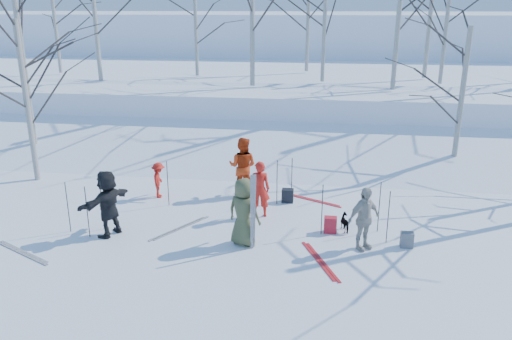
% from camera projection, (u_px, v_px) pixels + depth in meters
% --- Properties ---
extents(ground, '(120.00, 120.00, 0.00)m').
position_uv_depth(ground, '(248.00, 238.00, 12.49)').
color(ground, white).
rests_on(ground, ground).
extents(snow_ramp, '(70.00, 9.49, 4.12)m').
position_uv_depth(snow_ramp, '(276.00, 154.00, 19.03)').
color(snow_ramp, white).
rests_on(snow_ramp, ground).
extents(snow_plateau, '(70.00, 18.00, 2.20)m').
position_uv_depth(snow_plateau, '(295.00, 91.00, 28.17)').
color(snow_plateau, white).
rests_on(snow_plateau, ground).
extents(far_hill, '(90.00, 30.00, 6.00)m').
position_uv_depth(far_hill, '(310.00, 46.00, 47.62)').
color(far_hill, white).
rests_on(far_hill, ground).
extents(skier_olive_center, '(0.95, 0.77, 1.68)m').
position_uv_depth(skier_olive_center, '(244.00, 212.00, 11.91)').
color(skier_olive_center, '#474E2E').
rests_on(skier_olive_center, ground).
extents(skier_red_north, '(0.63, 0.47, 1.58)m').
position_uv_depth(skier_red_north, '(259.00, 189.00, 13.55)').
color(skier_red_north, red).
rests_on(skier_red_north, ground).
extents(skier_redor_behind, '(0.96, 0.79, 1.80)m').
position_uv_depth(skier_redor_behind, '(243.00, 166.00, 15.11)').
color(skier_redor_behind, '#BA340E').
rests_on(skier_redor_behind, ground).
extents(skier_red_seated, '(0.54, 0.77, 1.08)m').
position_uv_depth(skier_red_seated, '(159.00, 180.00, 15.01)').
color(skier_red_seated, red).
rests_on(skier_red_seated, ground).
extents(skier_cream_east, '(0.95, 0.85, 1.55)m').
position_uv_depth(skier_cream_east, '(364.00, 219.00, 11.69)').
color(skier_cream_east, beige).
rests_on(skier_cream_east, ground).
extents(skier_grey_west, '(1.09, 1.66, 1.71)m').
position_uv_depth(skier_grey_west, '(108.00, 203.00, 12.40)').
color(skier_grey_west, black).
rests_on(skier_grey_west, ground).
extents(dog, '(0.41, 0.57, 0.44)m').
position_uv_depth(dog, '(346.00, 223.00, 12.82)').
color(dog, black).
rests_on(dog, ground).
extents(upright_ski_left, '(0.10, 0.16, 1.90)m').
position_uv_depth(upright_ski_left, '(252.00, 213.00, 11.59)').
color(upright_ski_left, silver).
rests_on(upright_ski_left, ground).
extents(upright_ski_right, '(0.14, 0.23, 1.89)m').
position_uv_depth(upright_ski_right, '(254.00, 212.00, 11.64)').
color(upright_ski_right, silver).
rests_on(upright_ski_right, ground).
extents(ski_pair_a, '(1.90, 2.08, 0.02)m').
position_uv_depth(ski_pair_a, '(180.00, 228.00, 13.00)').
color(ski_pair_a, silver).
rests_on(ski_pair_a, ground).
extents(ski_pair_b, '(1.59, 2.05, 0.02)m').
position_uv_depth(ski_pair_b, '(320.00, 261.00, 11.32)').
color(ski_pair_b, red).
rests_on(ski_pair_b, ground).
extents(ski_pair_c, '(1.72, 2.06, 0.02)m').
position_uv_depth(ski_pair_c, '(23.00, 253.00, 11.70)').
color(ski_pair_c, silver).
rests_on(ski_pair_c, ground).
extents(ski_pair_d, '(1.75, 2.06, 0.02)m').
position_uv_depth(ski_pair_d, '(312.00, 200.00, 14.92)').
color(ski_pair_d, red).
rests_on(ski_pair_d, ground).
extents(ski_pole_a, '(0.02, 0.02, 1.34)m').
position_uv_depth(ski_pole_a, '(322.00, 210.00, 12.47)').
color(ski_pole_a, black).
rests_on(ski_pole_a, ground).
extents(ski_pole_b, '(0.02, 0.02, 1.34)m').
position_uv_depth(ski_pole_b, '(102.00, 205.00, 12.76)').
color(ski_pole_b, black).
rests_on(ski_pole_b, ground).
extents(ski_pole_c, '(0.02, 0.02, 1.34)m').
position_uv_depth(ski_pole_c, '(292.00, 180.00, 14.64)').
color(ski_pole_c, black).
rests_on(ski_pole_c, ground).
extents(ski_pole_d, '(0.02, 0.02, 1.34)m').
position_uv_depth(ski_pole_d, '(379.00, 207.00, 12.63)').
color(ski_pole_d, black).
rests_on(ski_pole_d, ground).
extents(ski_pole_e, '(0.02, 0.02, 1.34)m').
position_uv_depth(ski_pole_e, '(388.00, 217.00, 12.03)').
color(ski_pole_e, black).
rests_on(ski_pole_e, ground).
extents(ski_pole_f, '(0.02, 0.02, 1.34)m').
position_uv_depth(ski_pole_f, '(277.00, 182.00, 14.43)').
color(ski_pole_f, black).
rests_on(ski_pole_f, ground).
extents(ski_pole_g, '(0.02, 0.02, 1.34)m').
position_uv_depth(ski_pole_g, '(68.00, 207.00, 12.63)').
color(ski_pole_g, black).
rests_on(ski_pole_g, ground).
extents(ski_pole_h, '(0.02, 0.02, 1.34)m').
position_uv_depth(ski_pole_h, '(168.00, 184.00, 14.32)').
color(ski_pole_h, black).
rests_on(ski_pole_h, ground).
extents(ski_pole_i, '(0.02, 0.02, 1.34)m').
position_uv_depth(ski_pole_i, '(87.00, 212.00, 12.34)').
color(ski_pole_i, black).
rests_on(ski_pole_i, ground).
extents(backpack_red, '(0.32, 0.22, 0.42)m').
position_uv_depth(backpack_red, '(330.00, 225.00, 12.72)').
color(backpack_red, red).
rests_on(backpack_red, ground).
extents(backpack_grey, '(0.30, 0.20, 0.38)m').
position_uv_depth(backpack_grey, '(407.00, 240.00, 11.95)').
color(backpack_grey, slate).
rests_on(backpack_grey, ground).
extents(backpack_dark, '(0.34, 0.24, 0.40)m').
position_uv_depth(backpack_dark, '(288.00, 196.00, 14.72)').
color(backpack_dark, black).
rests_on(backpack_dark, ground).
extents(birch_plateau_a, '(5.18, 5.18, 6.54)m').
position_uv_depth(birch_plateau_a, '(252.00, 8.00, 21.02)').
color(birch_plateau_a, silver).
rests_on(birch_plateau_a, snow_plateau).
extents(birch_plateau_b, '(3.69, 3.69, 4.41)m').
position_uv_depth(birch_plateau_b, '(196.00, 30.00, 24.58)').
color(birch_plateau_b, silver).
rests_on(birch_plateau_b, snow_plateau).
extents(birch_plateau_c, '(3.93, 3.93, 4.75)m').
position_uv_depth(birch_plateau_c, '(446.00, 29.00, 21.81)').
color(birch_plateau_c, silver).
rests_on(birch_plateau_c, snow_plateau).
extents(birch_plateau_d, '(4.74, 4.74, 5.91)m').
position_uv_depth(birch_plateau_d, '(95.00, 15.00, 22.74)').
color(birch_plateau_d, silver).
rests_on(birch_plateau_d, snow_plateau).
extents(birch_plateau_e, '(5.29, 5.29, 6.70)m').
position_uv_depth(birch_plateau_e, '(431.00, 6.00, 23.46)').
color(birch_plateau_e, silver).
rests_on(birch_plateau_e, snow_plateau).
extents(birch_plateau_f, '(5.23, 5.23, 6.61)m').
position_uv_depth(birch_plateau_f, '(399.00, 7.00, 19.98)').
color(birch_plateau_f, silver).
rests_on(birch_plateau_f, snow_plateau).
extents(birch_plateau_g, '(4.23, 4.23, 5.19)m').
position_uv_depth(birch_plateau_g, '(324.00, 23.00, 22.46)').
color(birch_plateau_g, silver).
rests_on(birch_plateau_g, snow_plateau).
extents(birch_plateau_h, '(4.01, 4.01, 4.87)m').
position_uv_depth(birch_plateau_h, '(55.00, 25.00, 25.57)').
color(birch_plateau_h, silver).
rests_on(birch_plateau_h, snow_plateau).
extents(birch_plateau_k, '(4.76, 4.76, 5.95)m').
position_uv_depth(birch_plateau_k, '(308.00, 14.00, 26.05)').
color(birch_plateau_k, silver).
rests_on(birch_plateau_k, snow_plateau).
extents(birch_edge_a, '(4.21, 4.21, 5.16)m').
position_uv_depth(birch_edge_a, '(27.00, 103.00, 15.91)').
color(birch_edge_a, silver).
rests_on(birch_edge_a, ground).
extents(birch_edge_d, '(4.92, 4.92, 6.18)m').
position_uv_depth(birch_edge_d, '(25.00, 76.00, 18.28)').
color(birch_edge_d, silver).
rests_on(birch_edge_d, ground).
extents(birch_edge_e, '(4.06, 4.06, 4.94)m').
position_uv_depth(birch_edge_e, '(461.00, 102.00, 16.65)').
color(birch_edge_e, silver).
rests_on(birch_edge_e, ground).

